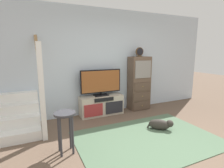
{
  "coord_description": "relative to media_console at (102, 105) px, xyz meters",
  "views": [
    {
      "loc": [
        -1.91,
        -1.93,
        1.64
      ],
      "look_at": [
        -0.2,
        1.77,
        0.88
      ],
      "focal_mm": 28.48,
      "sensor_mm": 36.0,
      "label": 1
    }
  ],
  "objects": [
    {
      "name": "media_console",
      "position": [
        0.0,
        0.0,
        0.0
      ],
      "size": [
        1.12,
        0.38,
        0.51
      ],
      "color": "#BCB29E",
      "rests_on": "ground_plane"
    },
    {
      "name": "staircase",
      "position": [
        -1.94,
        0.01,
        0.12
      ],
      "size": [
        1.0,
        1.36,
        2.2
      ],
      "color": "white",
      "rests_on": "ground_plane"
    },
    {
      "name": "back_wall",
      "position": [
        0.3,
        0.27,
        1.1
      ],
      "size": [
        6.4,
        0.12,
        2.7
      ],
      "primitive_type": "cube",
      "color": "silver",
      "rests_on": "ground_plane"
    },
    {
      "name": "bar_stool_near",
      "position": [
        -1.17,
        -1.39,
        0.26
      ],
      "size": [
        0.34,
        0.34,
        0.68
      ],
      "color": "#333338",
      "rests_on": "ground_plane"
    },
    {
      "name": "dog",
      "position": [
        0.8,
        -1.36,
        -0.14
      ],
      "size": [
        0.47,
        0.44,
        0.23
      ],
      "color": "#332D28",
      "rests_on": "ground_plane"
    },
    {
      "name": "television",
      "position": [
        0.0,
        0.02,
        0.61
      ],
      "size": [
        1.07,
        0.22,
        0.67
      ],
      "color": "black",
      "rests_on": "media_console"
    },
    {
      "name": "area_rug",
      "position": [
        0.3,
        -1.59,
        -0.25
      ],
      "size": [
        2.6,
        1.8,
        0.01
      ],
      "primitive_type": "cube",
      "color": "#4C664C",
      "rests_on": "ground_plane"
    },
    {
      "name": "desk_clock",
      "position": [
        1.12,
        -0.0,
        1.36
      ],
      "size": [
        0.22,
        0.08,
        0.25
      ],
      "color": "#4C3823",
      "rests_on": "side_cabinet"
    },
    {
      "name": "ground_plane",
      "position": [
        0.3,
        -2.19,
        -0.25
      ],
      "size": [
        20.0,
        20.0,
        0.0
      ],
      "primitive_type": "plane",
      "color": "brown"
    },
    {
      "name": "side_cabinet",
      "position": [
        1.14,
        0.01,
        0.49
      ],
      "size": [
        0.58,
        0.38,
        1.49
      ],
      "color": "brown",
      "rests_on": "ground_plane"
    }
  ]
}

